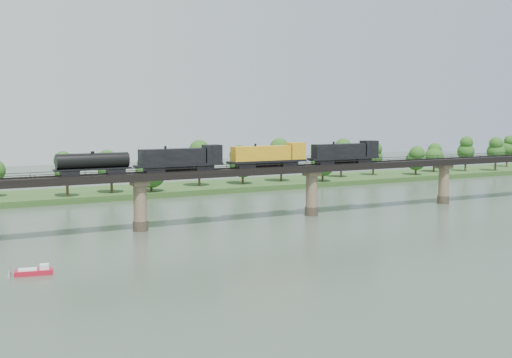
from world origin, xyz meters
name	(u,v)px	position (x,y,z in m)	size (l,w,h in m)	color
ground	(400,238)	(0.00, 0.00, 0.00)	(400.00, 400.00, 0.00)	#344235
far_bank	(212,187)	(0.00, 85.00, 0.80)	(300.00, 24.00, 1.60)	#26471C
bridge	(312,191)	(0.00, 30.00, 5.46)	(236.00, 30.00, 11.50)	#473A2D
bridge_superstructure	(312,164)	(0.00, 30.00, 11.79)	(220.00, 4.90, 0.75)	black
far_treeline	(192,162)	(-8.21, 80.52, 8.83)	(289.06, 17.54, 13.60)	#382619
freight_train	(240,157)	(-18.06, 30.00, 13.94)	(74.18, 2.89, 5.11)	black
motorboat	(34,271)	(-64.15, 4.25, 0.50)	(5.53, 2.89, 1.47)	#AE1324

